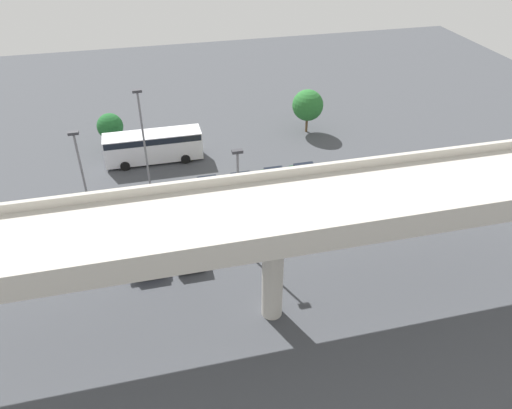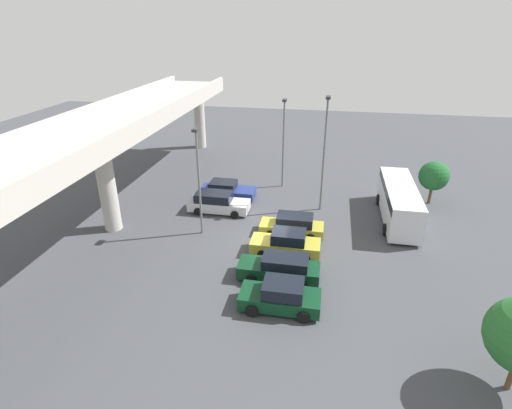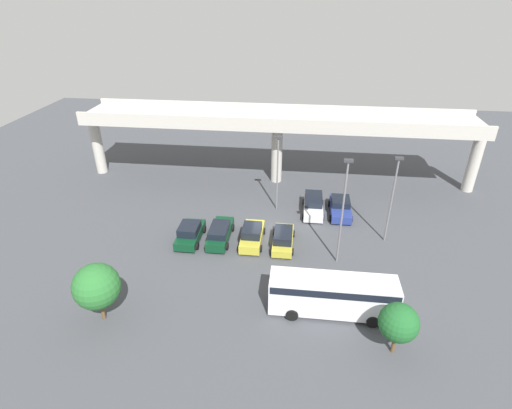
% 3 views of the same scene
% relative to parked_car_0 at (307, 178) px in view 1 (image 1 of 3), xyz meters
% --- Properties ---
extents(ground_plane, '(92.24, 92.24, 0.00)m').
position_rel_parked_car_0_xyz_m(ground_plane, '(6.76, 1.69, -0.77)').
color(ground_plane, '#424449').
extents(highway_overpass, '(44.28, 6.10, 8.34)m').
position_rel_parked_car_0_xyz_m(highway_overpass, '(6.76, 13.48, 6.17)').
color(highway_overpass, '#BCB7AD').
rests_on(highway_overpass, ground_plane).
extents(parked_car_0, '(2.12, 4.36, 1.66)m').
position_rel_parked_car_0_xyz_m(parked_car_0, '(0.00, 0.00, 0.00)').
color(parked_car_0, '#0C381E').
rests_on(parked_car_0, ground_plane).
extents(parked_car_1, '(1.98, 4.88, 1.57)m').
position_rel_parked_car_0_xyz_m(parked_car_1, '(2.66, 0.37, -0.01)').
color(parked_car_1, '#0C381E').
rests_on(parked_car_1, ground_plane).
extents(parked_car_2, '(2.04, 4.60, 1.68)m').
position_rel_parked_car_0_xyz_m(parked_car_2, '(5.58, 0.35, -0.00)').
color(parked_car_2, gold).
rests_on(parked_car_2, ground_plane).
extents(parked_car_3, '(1.98, 4.58, 1.52)m').
position_rel_parked_car_0_xyz_m(parked_car_3, '(8.35, 0.19, -0.05)').
color(parked_car_3, gold).
rests_on(parked_car_3, ground_plane).
extents(parked_car_4, '(2.14, 4.88, 1.63)m').
position_rel_parked_car_0_xyz_m(parked_car_4, '(11.04, 6.59, 0.01)').
color(parked_car_4, silver).
rests_on(parked_car_4, ground_plane).
extents(parked_car_5, '(2.21, 4.73, 1.54)m').
position_rel_parked_car_0_xyz_m(parked_car_5, '(13.75, 6.51, -0.06)').
color(parked_car_5, navy).
rests_on(parked_car_5, ground_plane).
extents(shuttle_bus, '(8.75, 2.58, 2.78)m').
position_rel_parked_car_0_xyz_m(shuttle_bus, '(12.21, -7.60, 0.89)').
color(shuttle_bus, silver).
rests_on(shuttle_bus, ground_plane).
extents(lamp_post_near_aisle, '(0.70, 0.35, 8.07)m').
position_rel_parked_car_0_xyz_m(lamp_post_near_aisle, '(17.44, 2.08, 3.96)').
color(lamp_post_near_aisle, slate).
rests_on(lamp_post_near_aisle, ground_plane).
extents(lamp_post_mid_lot, '(0.70, 0.35, 9.19)m').
position_rel_parked_car_0_xyz_m(lamp_post_mid_lot, '(12.96, -1.63, 4.53)').
color(lamp_post_mid_lot, slate).
rests_on(lamp_post_mid_lot, ground_plane).
extents(lamp_post_by_overpass, '(0.70, 0.35, 7.81)m').
position_rel_parked_car_0_xyz_m(lamp_post_by_overpass, '(7.30, 6.74, 3.82)').
color(lamp_post_by_overpass, slate).
rests_on(lamp_post_by_overpass, ground_plane).
extents(tree_front_left, '(3.12, 3.12, 4.44)m').
position_rel_parked_car_0_xyz_m(tree_front_left, '(-3.42, -10.17, 2.11)').
color(tree_front_left, brown).
rests_on(tree_front_left, ground_plane).
extents(tree_front_centre, '(2.44, 2.44, 3.70)m').
position_rel_parked_car_0_xyz_m(tree_front_centre, '(15.90, -10.74, 1.71)').
color(tree_front_centre, brown).
rests_on(tree_front_centre, ground_plane).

